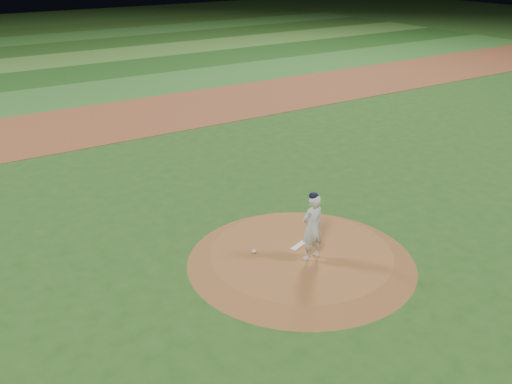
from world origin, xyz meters
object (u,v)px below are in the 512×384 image
pitchers_mound (301,257)px  pitcher_on_mound (312,227)px  pitching_rubber (299,245)px  rosin_bag (254,251)px

pitchers_mound → pitcher_on_mound: 1.02m
pitching_rubber → pitcher_on_mound: size_ratio=0.33×
pitchers_mound → rosin_bag: bearing=147.8°
pitchers_mound → pitcher_on_mound: (0.03, -0.35, 0.95)m
pitchers_mound → pitching_rubber: bearing=62.1°
pitchers_mound → rosin_bag: size_ratio=47.81×
pitchers_mound → pitching_rubber: 0.34m
pitchers_mound → pitching_rubber: size_ratio=9.94×
rosin_bag → pitcher_on_mound: (0.99, -0.95, 0.80)m
pitchers_mound → rosin_bag: rosin_bag is taller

